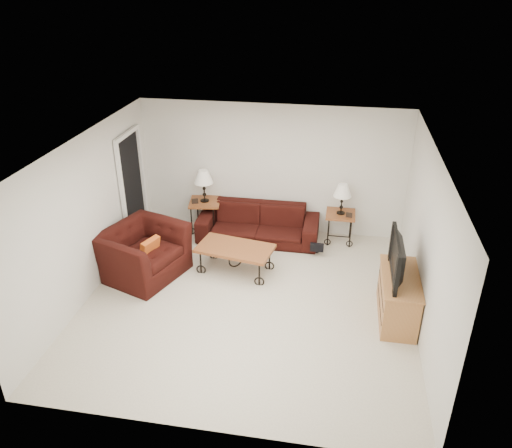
{
  "coord_description": "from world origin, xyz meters",
  "views": [
    {
      "loc": [
        1.21,
        -6.3,
        4.63
      ],
      "look_at": [
        0.0,
        0.7,
        1.0
      ],
      "focal_mm": 35.1,
      "sensor_mm": 36.0,
      "label": 1
    }
  ],
  "objects": [
    {
      "name": "doorway",
      "position": [
        -2.47,
        1.65,
        1.02
      ],
      "size": [
        0.08,
        0.94,
        2.04
      ],
      "primitive_type": "cube",
      "color": "black",
      "rests_on": "ground"
    },
    {
      "name": "wall_left",
      "position": [
        -2.5,
        0.0,
        1.25
      ],
      "size": [
        0.02,
        5.0,
        2.5
      ],
      "primitive_type": "cube",
      "color": "silver",
      "rests_on": "ground"
    },
    {
      "name": "wall_back",
      "position": [
        0.0,
        2.5,
        1.25
      ],
      "size": [
        5.0,
        0.02,
        2.5
      ],
      "primitive_type": "cube",
      "color": "silver",
      "rests_on": "ground"
    },
    {
      "name": "lamp_left",
      "position": [
        -1.27,
        2.2,
        0.95
      ],
      "size": [
        0.41,
        0.41,
        0.63
      ],
      "primitive_type": null,
      "rotation": [
        0.0,
        0.0,
        0.16
      ],
      "color": "black",
      "rests_on": "side_table_left"
    },
    {
      "name": "armchair",
      "position": [
        -1.88,
        0.47,
        0.42
      ],
      "size": [
        1.51,
        1.61,
        0.84
      ],
      "primitive_type": "imported",
      "rotation": [
        0.0,
        0.0,
        1.21
      ],
      "color": "black",
      "rests_on": "ground"
    },
    {
      "name": "ground",
      "position": [
        0.0,
        0.0,
        0.0
      ],
      "size": [
        5.0,
        5.0,
        0.0
      ],
      "primitive_type": "plane",
      "color": "beige",
      "rests_on": "ground"
    },
    {
      "name": "photo_frame_right",
      "position": [
        1.49,
        2.05,
        0.63
      ],
      "size": [
        0.12,
        0.04,
        0.1
      ],
      "primitive_type": "cube",
      "rotation": [
        0.0,
        0.0,
        -0.21
      ],
      "color": "black",
      "rests_on": "side_table_right"
    },
    {
      "name": "throw_pillow",
      "position": [
        -1.72,
        0.42,
        0.52
      ],
      "size": [
        0.23,
        0.39,
        0.38
      ],
      "primitive_type": "cube",
      "rotation": [
        0.0,
        0.0,
        1.21
      ],
      "color": "#CB6A1A",
      "rests_on": "armchair"
    },
    {
      "name": "lamp_right",
      "position": [
        1.34,
        2.2,
        0.88
      ],
      "size": [
        0.33,
        0.33,
        0.58
      ],
      "primitive_type": null,
      "rotation": [
        0.0,
        0.0,
        -0.01
      ],
      "color": "black",
      "rests_on": "side_table_right"
    },
    {
      "name": "wall_right",
      "position": [
        2.5,
        0.0,
        1.25
      ],
      "size": [
        0.02,
        5.0,
        2.5
      ],
      "primitive_type": "cube",
      "color": "silver",
      "rests_on": "ground"
    },
    {
      "name": "side_table_right",
      "position": [
        1.34,
        2.2,
        0.29
      ],
      "size": [
        0.54,
        0.54,
        0.58
      ],
      "primitive_type": "cube",
      "rotation": [
        0.0,
        0.0,
        -0.01
      ],
      "color": "brown",
      "rests_on": "ground"
    },
    {
      "name": "side_table_left",
      "position": [
        -1.27,
        2.2,
        0.32
      ],
      "size": [
        0.66,
        0.66,
        0.63
      ],
      "primitive_type": "cube",
      "rotation": [
        0.0,
        0.0,
        0.16
      ],
      "color": "brown",
      "rests_on": "ground"
    },
    {
      "name": "wall_front",
      "position": [
        0.0,
        -2.5,
        1.25
      ],
      "size": [
        5.0,
        0.02,
        2.5
      ],
      "primitive_type": "cube",
      "color": "silver",
      "rests_on": "ground"
    },
    {
      "name": "tv_stand",
      "position": [
        2.23,
        -0.03,
        0.36
      ],
      "size": [
        0.49,
        1.19,
        0.71
      ],
      "primitive_type": "cube",
      "color": "#A9753F",
      "rests_on": "ground"
    },
    {
      "name": "backpack",
      "position": [
        0.96,
        1.66,
        0.24
      ],
      "size": [
        0.41,
        0.34,
        0.48
      ],
      "primitive_type": "ellipsoid",
      "rotation": [
        0.0,
        0.0,
        -0.17
      ],
      "color": "black",
      "rests_on": "ground"
    },
    {
      "name": "coffee_table",
      "position": [
        -0.38,
        0.82,
        0.24
      ],
      "size": [
        1.36,
        0.89,
        0.47
      ],
      "primitive_type": "cube",
      "rotation": [
        0.0,
        0.0,
        -0.18
      ],
      "color": "brown",
      "rests_on": "ground"
    },
    {
      "name": "sofa",
      "position": [
        -0.19,
        2.02,
        0.33
      ],
      "size": [
        2.26,
        0.88,
        0.66
      ],
      "primitive_type": "imported",
      "color": "black",
      "rests_on": "ground"
    },
    {
      "name": "photo_frame_left",
      "position": [
        -1.42,
        2.05,
        0.69
      ],
      "size": [
        0.13,
        0.06,
        0.11
      ],
      "primitive_type": "cube",
      "rotation": [
        0.0,
        0.0,
        0.33
      ],
      "color": "black",
      "rests_on": "side_table_left"
    },
    {
      "name": "ceiling",
      "position": [
        0.0,
        0.0,
        2.5
      ],
      "size": [
        5.0,
        5.0,
        0.0
      ],
      "primitive_type": "plane",
      "color": "white",
      "rests_on": "wall_back"
    },
    {
      "name": "television",
      "position": [
        2.21,
        -0.03,
        1.02
      ],
      "size": [
        0.14,
        1.06,
        0.61
      ],
      "primitive_type": "imported",
      "rotation": [
        0.0,
        0.0,
        -1.57
      ],
      "color": "black",
      "rests_on": "tv_stand"
    }
  ]
}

